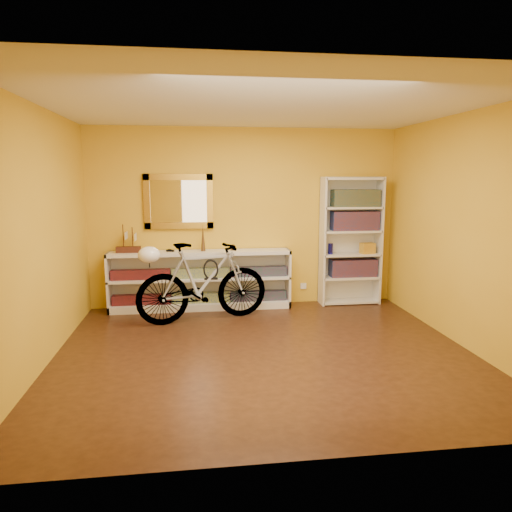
{
  "coord_description": "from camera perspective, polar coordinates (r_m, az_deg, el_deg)",
  "views": [
    {
      "loc": [
        -0.72,
        -4.79,
        1.88
      ],
      "look_at": [
        0.0,
        0.7,
        0.95
      ],
      "focal_mm": 32.6,
      "sensor_mm": 36.0,
      "label": 1
    }
  ],
  "objects": [
    {
      "name": "decorative_orb",
      "position": [
        6.7,
        -2.85,
        1.07
      ],
      "size": [
        0.09,
        0.09,
        0.09
      ],
      "primitive_type": "sphere",
      "color": "brown",
      "rests_on": "console_unit"
    },
    {
      "name": "yellow_bag",
      "position": [
        7.14,
        13.51,
        0.93
      ],
      "size": [
        0.22,
        0.17,
        0.16
      ],
      "primitive_type": "cube",
      "rotation": [
        0.0,
        0.0,
        0.17
      ],
      "color": "gold",
      "rests_on": "bookcase"
    },
    {
      "name": "bookcase",
      "position": [
        7.08,
        11.54,
        1.79
      ],
      "size": [
        0.9,
        0.3,
        1.9
      ],
      "primitive_type": null,
      "color": "silver",
      "rests_on": "floor"
    },
    {
      "name": "ceiling",
      "position": [
        4.9,
        1.12,
        18.04
      ],
      "size": [
        4.5,
        4.0,
        0.01
      ],
      "primitive_type": "cube",
      "color": "silver",
      "rests_on": "ground"
    },
    {
      "name": "wall_socket",
      "position": [
        7.16,
        5.83,
        -3.68
      ],
      "size": [
        0.09,
        0.02,
        0.09
      ],
      "primitive_type": "cube",
      "color": "silver",
      "rests_on": "back_wall"
    },
    {
      "name": "bronze_ornament",
      "position": [
        6.66,
        -6.52,
        2.22
      ],
      "size": [
        0.06,
        0.06,
        0.38
      ],
      "primitive_type": "cone",
      "color": "brown",
      "rests_on": "console_unit"
    },
    {
      "name": "u_lock",
      "position": [
        6.16,
        -5.56,
        -1.65
      ],
      "size": [
        0.2,
        0.02,
        0.2
      ],
      "primitive_type": "torus",
      "rotation": [
        1.57,
        0.0,
        0.0
      ],
      "color": "black",
      "rests_on": "bicycle"
    },
    {
      "name": "model_ship",
      "position": [
        6.72,
        -15.44,
        2.09
      ],
      "size": [
        0.34,
        0.13,
        0.4
      ],
      "primitive_type": null,
      "rotation": [
        0.0,
        0.0,
        -0.02
      ],
      "color": "#391910",
      "rests_on": "console_unit"
    },
    {
      "name": "cd_row_lower",
      "position": [
        6.81,
        -6.76,
        -5.09
      ],
      "size": [
        2.5,
        0.13,
        0.14
      ],
      "primitive_type": "cube",
      "color": "black",
      "rests_on": "console_unit"
    },
    {
      "name": "back_wall",
      "position": [
        6.86,
        -1.42,
        4.68
      ],
      "size": [
        4.5,
        0.01,
        2.6
      ],
      "primitive_type": "cube",
      "color": "gold",
      "rests_on": "ground"
    },
    {
      "name": "console_unit",
      "position": [
        6.77,
        -6.8,
        -2.95
      ],
      "size": [
        2.6,
        0.35,
        0.85
      ],
      "primitive_type": null,
      "color": "silver",
      "rests_on": "floor"
    },
    {
      "name": "right_wall",
      "position": [
        5.67,
        24.26,
        2.82
      ],
      "size": [
        0.01,
        4.0,
        2.6
      ],
      "primitive_type": "cube",
      "color": "gold",
      "rests_on": "ground"
    },
    {
      "name": "bicycle",
      "position": [
        6.16,
        -6.49,
        -3.17
      ],
      "size": [
        0.9,
        1.86,
        1.06
      ],
      "primitive_type": "imported",
      "rotation": [
        0.0,
        0.0,
        1.82
      ],
      "color": "silver",
      "rests_on": "floor"
    },
    {
      "name": "gilt_mirror",
      "position": [
        6.77,
        -9.47,
        6.61
      ],
      "size": [
        0.98,
        0.06,
        0.78
      ],
      "primitive_type": "cube",
      "color": "olive",
      "rests_on": "back_wall"
    },
    {
      "name": "helmet",
      "position": [
        5.95,
        -12.98,
        0.14
      ],
      "size": [
        0.28,
        0.27,
        0.21
      ],
      "primitive_type": "ellipsoid",
      "color": "white",
      "rests_on": "bicycle"
    },
    {
      "name": "left_wall",
      "position": [
        5.06,
        -25.07,
        2.05
      ],
      "size": [
        0.01,
        4.0,
        2.6
      ],
      "primitive_type": "cube",
      "color": "gold",
      "rests_on": "ground"
    },
    {
      "name": "red_tin",
      "position": [
        6.99,
        10.06,
        6.68
      ],
      "size": [
        0.15,
        0.15,
        0.17
      ],
      "primitive_type": "cube",
      "rotation": [
        0.0,
        0.0,
        0.15
      ],
      "color": "maroon",
      "rests_on": "bookcase"
    },
    {
      "name": "book_row_b",
      "position": [
        7.06,
        12.01,
        4.25
      ],
      "size": [
        0.7,
        0.22,
        0.28
      ],
      "primitive_type": "cube",
      "color": "maroon",
      "rests_on": "bookcase"
    },
    {
      "name": "toy_car",
      "position": [
        6.7,
        -10.47,
        0.53
      ],
      "size": [
        0.0,
        0.0,
        0.0
      ],
      "primitive_type": "imported",
      "rotation": [
        0.0,
        0.0,
        1.42
      ],
      "color": "black",
      "rests_on": "console_unit"
    },
    {
      "name": "cd_row_upper",
      "position": [
        6.72,
        -6.82,
        -2.07
      ],
      "size": [
        2.5,
        0.13,
        0.14
      ],
      "primitive_type": "cube",
      "color": "navy",
      "rests_on": "console_unit"
    },
    {
      "name": "book_row_a",
      "position": [
        7.16,
        11.81,
        -1.41
      ],
      "size": [
        0.7,
        0.22,
        0.26
      ],
      "primitive_type": "cube",
      "color": "maroon",
      "rests_on": "bookcase"
    },
    {
      "name": "floor",
      "position": [
        5.2,
        1.02,
        -11.73
      ],
      "size": [
        4.5,
        4.0,
        0.01
      ],
      "primitive_type": "cube",
      "color": "black",
      "rests_on": "ground"
    },
    {
      "name": "book_row_c",
      "position": [
        7.04,
        12.1,
        6.97
      ],
      "size": [
        0.7,
        0.22,
        0.25
      ],
      "primitive_type": "cube",
      "color": "#174851",
      "rests_on": "bookcase"
    },
    {
      "name": "travel_mug",
      "position": [
        6.98,
        9.12,
        0.89
      ],
      "size": [
        0.07,
        0.07,
        0.16
      ],
      "primitive_type": "cylinder",
      "color": "#16169C",
      "rests_on": "bookcase"
    }
  ]
}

